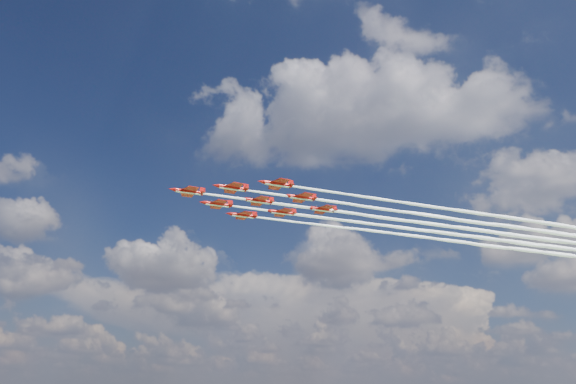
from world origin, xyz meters
name	(u,v)px	position (x,y,z in m)	size (l,w,h in m)	color
jet_lead	(430,224)	(50.16, 34.13, 80.64)	(119.14, 100.40, 2.34)	#AD0C09
jet_row2_port	(470,221)	(61.87, 35.02, 80.64)	(119.14, 100.40, 2.34)	#AD0C09
jet_row2_starb	(442,233)	(53.05, 45.51, 80.64)	(119.14, 100.40, 2.34)	#AD0C09
jet_row3_port	(511,218)	(73.58, 35.92, 80.64)	(119.14, 100.40, 2.34)	#AD0C09
jet_row3_centre	(480,230)	(64.77, 46.41, 80.64)	(119.14, 100.40, 2.34)	#AD0C09
jet_row3_starb	(452,241)	(55.95, 56.89, 80.64)	(119.14, 100.40, 2.34)	#AD0C09
jet_row4_port	(519,228)	(76.48, 47.30, 80.64)	(119.14, 100.40, 2.34)	#AD0C09
jet_row4_starb	(489,239)	(67.66, 57.79, 80.64)	(119.14, 100.40, 2.34)	#AD0C09
jet_tail	(527,237)	(79.38, 58.68, 80.64)	(119.14, 100.40, 2.34)	#AD0C09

